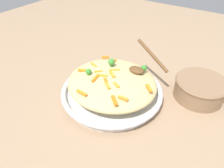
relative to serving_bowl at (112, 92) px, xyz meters
name	(u,v)px	position (x,y,z in m)	size (l,w,h in m)	color
ground_plane	(112,96)	(0.00, 0.00, -0.02)	(2.40, 2.40, 0.00)	#9E7F60
serving_bowl	(112,92)	(0.00, 0.00, 0.00)	(0.37, 0.37, 0.04)	silver
pasta_mound	(112,82)	(0.00, 0.00, 0.04)	(0.32, 0.30, 0.06)	#D1BA7A
carrot_piece_0	(98,72)	(-0.05, -0.01, 0.07)	(0.03, 0.01, 0.01)	orange
carrot_piece_1	(112,74)	(0.00, 0.00, 0.08)	(0.04, 0.01, 0.01)	orange
carrot_piece_2	(107,81)	(0.00, -0.04, 0.08)	(0.02, 0.01, 0.01)	orange
carrot_piece_3	(116,85)	(0.04, -0.04, 0.07)	(0.03, 0.01, 0.01)	orange
carrot_piece_4	(149,88)	(0.13, 0.01, 0.07)	(0.04, 0.01, 0.01)	orange
carrot_piece_5	(123,98)	(0.09, -0.08, 0.07)	(0.03, 0.01, 0.01)	orange
carrot_piece_6	(84,70)	(-0.11, -0.03, 0.07)	(0.04, 0.01, 0.01)	orange
carrot_piece_7	(105,57)	(-0.09, 0.09, 0.07)	(0.03, 0.01, 0.01)	orange
carrot_piece_8	(96,78)	(-0.04, -0.05, 0.08)	(0.04, 0.01, 0.01)	orange
carrot_piece_9	(82,93)	(-0.03, -0.13, 0.07)	(0.04, 0.01, 0.01)	orange
carrot_piece_10	(107,86)	(0.02, -0.06, 0.07)	(0.04, 0.01, 0.01)	orange
carrot_piece_11	(102,76)	(-0.03, -0.02, 0.08)	(0.04, 0.01, 0.01)	orange
carrot_piece_12	(94,65)	(-0.10, 0.02, 0.07)	(0.03, 0.01, 0.01)	orange
carrot_piece_13	(115,70)	(-0.01, 0.03, 0.08)	(0.04, 0.01, 0.01)	orange
carrot_piece_14	(114,100)	(0.07, -0.10, 0.07)	(0.04, 0.01, 0.01)	orange
carrot_piece_15	(114,62)	(-0.05, 0.08, 0.07)	(0.03, 0.01, 0.01)	orange
broccoli_floret_0	(88,72)	(-0.07, -0.04, 0.08)	(0.02, 0.02, 0.02)	#377928
broccoli_floret_1	(144,68)	(0.08, 0.09, 0.08)	(0.02, 0.02, 0.03)	#377928
broccoli_floret_2	(112,62)	(-0.03, 0.05, 0.09)	(0.02, 0.02, 0.03)	#377928
serving_spoon	(143,64)	(0.07, 0.10, 0.09)	(0.15, 0.12, 0.08)	brown
companion_bowl	(200,88)	(0.27, 0.18, 0.02)	(0.18, 0.18, 0.08)	#8C6B4C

